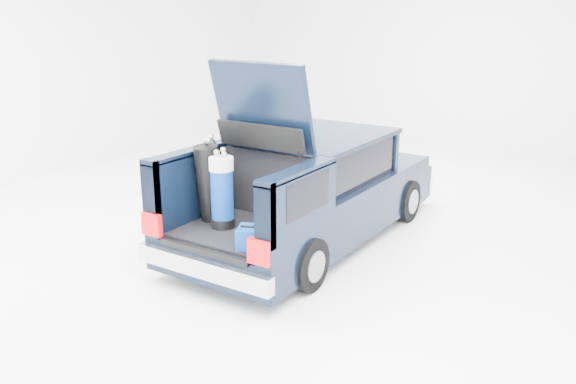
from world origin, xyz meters
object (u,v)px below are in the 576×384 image
Objects in this scene: car at (312,190)px; black_golf_bag at (209,183)px; blue_golf_bag at (222,192)px; blue_duffel at (260,238)px; red_suitcase at (296,204)px.

black_golf_bag is at bearing -108.06° from car.
blue_golf_bag reaches higher than blue_duffel.
black_golf_bag is (-0.99, -0.34, 0.18)m from red_suitcase.
black_golf_bag is at bearing -173.22° from red_suitcase.
black_golf_bag is 1.13m from blue_duffel.
blue_duffel is (0.73, -0.30, -0.31)m from blue_golf_bag.
blue_golf_bag is (-0.23, -1.63, 0.35)m from car.
car is 1.99m from blue_duffel.
red_suitcase is (0.49, -1.19, 0.21)m from car.
black_golf_bag reaches higher than blue_golf_bag.
black_golf_bag is (-0.50, -1.53, 0.39)m from car.
car is at bearing 65.06° from blue_golf_bag.
red_suitcase is 0.75m from blue_duffel.
red_suitcase is at bearing 20.76° from black_golf_bag.
blue_golf_bag is at bearing 133.92° from blue_duffel.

